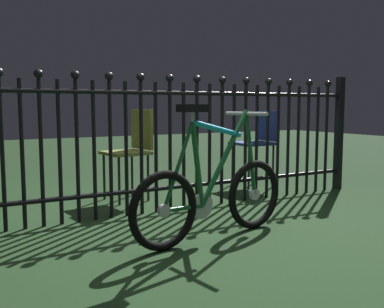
# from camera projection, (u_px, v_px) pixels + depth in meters

# --- Properties ---
(ground_plane) EXTENTS (20.00, 20.00, 0.00)m
(ground_plane) POSITION_uv_depth(u_px,v_px,m) (212.00, 232.00, 3.20)
(ground_plane) COLOR #193018
(iron_fence) EXTENTS (4.30, 0.07, 1.22)m
(iron_fence) POSITION_uv_depth(u_px,v_px,m) (160.00, 139.00, 3.75)
(iron_fence) COLOR black
(iron_fence) RESTS_ON ground
(bicycle) EXTENTS (1.32, 0.40, 0.92)m
(bicycle) POSITION_uv_depth(u_px,v_px,m) (213.00, 194.00, 3.00)
(bicycle) COLOR black
(bicycle) RESTS_ON ground
(chair_navy) EXTENTS (0.43, 0.43, 0.86)m
(chair_navy) POSITION_uv_depth(u_px,v_px,m) (258.00, 139.00, 5.01)
(chair_navy) COLOR black
(chair_navy) RESTS_ON ground
(chair_olive) EXTENTS (0.44, 0.44, 0.88)m
(chair_olive) POSITION_uv_depth(u_px,v_px,m) (133.00, 145.00, 4.26)
(chair_olive) COLOR black
(chair_olive) RESTS_ON ground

